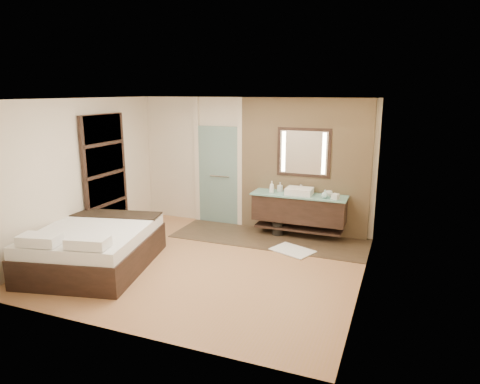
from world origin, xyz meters
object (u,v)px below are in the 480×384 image
at_px(waste_bin, 278,228).
at_px(vanity, 299,208).
at_px(bed, 94,247).
at_px(mirror_unit, 304,153).

bearing_deg(waste_bin, vanity, 9.63).
height_order(bed, waste_bin, bed).
bearing_deg(waste_bin, mirror_unit, 37.39).
relative_size(mirror_unit, bed, 0.43).
xyz_separation_m(bed, waste_bin, (2.35, 2.61, -0.20)).
xyz_separation_m(mirror_unit, bed, (-2.75, -2.92, -1.31)).
bearing_deg(bed, waste_bin, 35.46).
xyz_separation_m(mirror_unit, waste_bin, (-0.40, -0.31, -1.51)).
height_order(vanity, waste_bin, vanity).
distance_m(vanity, waste_bin, 0.60).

